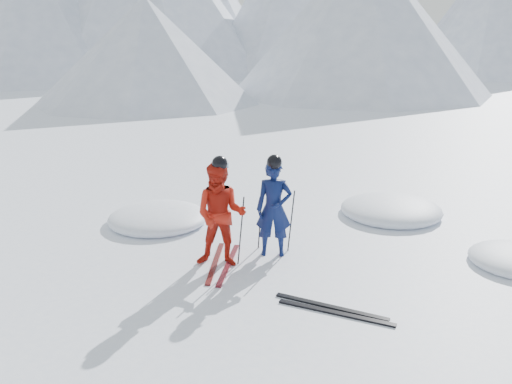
% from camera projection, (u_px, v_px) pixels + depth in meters
% --- Properties ---
extents(ground, '(160.00, 160.00, 0.00)m').
position_uv_depth(ground, '(363.00, 277.00, 8.79)').
color(ground, white).
rests_on(ground, ground).
extents(skier_blue, '(0.71, 0.56, 1.71)m').
position_uv_depth(skier_blue, '(274.00, 209.00, 9.43)').
color(skier_blue, '#0B1644').
rests_on(skier_blue, ground).
extents(skier_red, '(1.00, 0.85, 1.79)m').
position_uv_depth(skier_red, '(221.00, 215.00, 8.99)').
color(skier_red, '#B11B0E').
rests_on(skier_red, ground).
extents(pole_blue_left, '(0.12, 0.08, 1.14)m').
position_uv_depth(pole_blue_left, '(260.00, 219.00, 9.74)').
color(pole_blue_left, black).
rests_on(pole_blue_left, ground).
extents(pole_blue_right, '(0.12, 0.07, 1.14)m').
position_uv_depth(pole_blue_right, '(291.00, 221.00, 9.66)').
color(pole_blue_right, black).
rests_on(pole_blue_right, ground).
extents(pole_red_left, '(0.12, 0.09, 1.19)m').
position_uv_depth(pole_red_left, '(211.00, 225.00, 9.39)').
color(pole_red_left, black).
rests_on(pole_red_left, ground).
extents(pole_red_right, '(0.12, 0.08, 1.19)m').
position_uv_depth(pole_red_right, '(241.00, 231.00, 9.12)').
color(pole_red_right, black).
rests_on(pole_red_right, ground).
extents(ski_worn_left, '(0.52, 1.67, 0.03)m').
position_uv_depth(ski_worn_left, '(215.00, 263.00, 9.28)').
color(ski_worn_left, black).
rests_on(ski_worn_left, ground).
extents(ski_worn_right, '(0.40, 1.69, 0.03)m').
position_uv_depth(ski_worn_right, '(228.00, 265.00, 9.21)').
color(ski_worn_right, black).
rests_on(ski_worn_right, ground).
extents(ski_loose_a, '(1.70, 0.32, 0.03)m').
position_uv_depth(ski_loose_a, '(331.00, 307.00, 7.81)').
color(ski_loose_a, black).
rests_on(ski_loose_a, ground).
extents(ski_loose_b, '(1.70, 0.26, 0.03)m').
position_uv_depth(ski_loose_b, '(336.00, 313.00, 7.64)').
color(ski_loose_b, black).
rests_on(ski_loose_b, ground).
extents(snow_lumps, '(9.48, 5.05, 0.48)m').
position_uv_depth(snow_lumps, '(334.00, 229.00, 10.89)').
color(snow_lumps, white).
rests_on(snow_lumps, ground).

